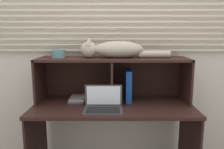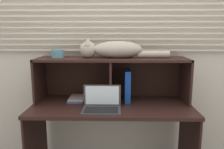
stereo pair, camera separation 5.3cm
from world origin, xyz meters
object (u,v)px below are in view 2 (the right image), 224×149
(cat, at_px, (114,50))
(laptop, at_px, (102,105))
(small_basket, at_px, (58,54))
(binder_upright, at_px, (127,86))
(book_stack, at_px, (77,99))

(cat, height_order, laptop, cat)
(cat, bearing_deg, laptop, -111.24)
(laptop, xyz_separation_m, small_basket, (-0.43, 0.25, 0.42))
(binder_upright, bearing_deg, book_stack, 179.80)
(laptop, bearing_deg, cat, 68.76)
(book_stack, height_order, small_basket, small_basket)
(laptop, distance_m, binder_upright, 0.36)
(book_stack, bearing_deg, cat, -0.27)
(cat, distance_m, book_stack, 0.60)
(binder_upright, xyz_separation_m, book_stack, (-0.49, 0.00, -0.13))
(cat, height_order, book_stack, cat)
(laptop, xyz_separation_m, binder_upright, (0.23, 0.25, 0.11))
(small_basket, bearing_deg, book_stack, 0.58)
(cat, xyz_separation_m, laptop, (-0.10, -0.25, -0.46))
(laptop, xyz_separation_m, book_stack, (-0.26, 0.25, -0.02))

